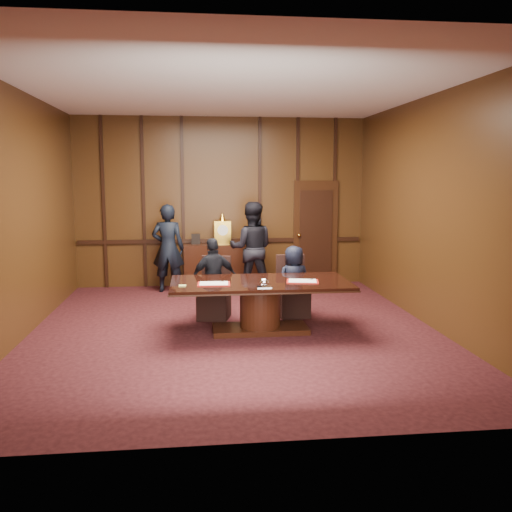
{
  "coord_description": "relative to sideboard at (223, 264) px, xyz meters",
  "views": [
    {
      "loc": [
        -0.57,
        -7.85,
        2.26
      ],
      "look_at": [
        0.38,
        0.45,
        1.05
      ],
      "focal_mm": 38.0,
      "sensor_mm": 36.0,
      "label": 1
    }
  ],
  "objects": [
    {
      "name": "room",
      "position": [
        0.07,
        -3.12,
        1.24
      ],
      "size": [
        7.0,
        7.04,
        3.5
      ],
      "color": "black",
      "rests_on": "ground"
    },
    {
      "name": "sideboard",
      "position": [
        0.0,
        0.0,
        0.0
      ],
      "size": [
        1.6,
        0.45,
        1.54
      ],
      "color": "black",
      "rests_on": "ground"
    },
    {
      "name": "conference_table",
      "position": [
        0.37,
        -3.39,
        0.02
      ],
      "size": [
        2.62,
        1.32,
        0.76
      ],
      "color": "black",
      "rests_on": "ground"
    },
    {
      "name": "folder_left",
      "position": [
        -0.31,
        -3.54,
        0.28
      ],
      "size": [
        0.48,
        0.35,
        0.02
      ],
      "rotation": [
        0.0,
        0.0,
        -0.05
      ],
      "color": "#A1150E",
      "rests_on": "conference_table"
    },
    {
      "name": "folder_right",
      "position": [
        0.98,
        -3.5,
        0.28
      ],
      "size": [
        0.51,
        0.41,
        0.02
      ],
      "rotation": [
        0.0,
        0.0,
        -0.19
      ],
      "color": "#A1150E",
      "rests_on": "conference_table"
    },
    {
      "name": "inkstand",
      "position": [
        0.37,
        -3.84,
        0.33
      ],
      "size": [
        0.2,
        0.14,
        0.12
      ],
      "color": "white",
      "rests_on": "conference_table"
    },
    {
      "name": "notepad",
      "position": [
        -0.75,
        -3.62,
        0.28
      ],
      "size": [
        0.1,
        0.07,
        0.01
      ],
      "primitive_type": "cube",
      "rotation": [
        0.0,
        0.0,
        -0.03
      ],
      "color": "#DADC6B",
      "rests_on": "conference_table"
    },
    {
      "name": "chair_left",
      "position": [
        -0.27,
        -2.51,
        -0.19
      ],
      "size": [
        0.58,
        0.58,
        0.99
      ],
      "rotation": [
        0.0,
        0.0,
        -0.25
      ],
      "color": "black",
      "rests_on": "ground"
    },
    {
      "name": "chair_right",
      "position": [
        1.02,
        -2.51,
        -0.19
      ],
      "size": [
        0.51,
        0.51,
        0.99
      ],
      "rotation": [
        0.0,
        0.0,
        0.07
      ],
      "color": "black",
      "rests_on": "ground"
    },
    {
      "name": "signatory_left",
      "position": [
        -0.28,
        -2.59,
        0.17
      ],
      "size": [
        0.83,
        0.52,
        1.32
      ],
      "primitive_type": "imported",
      "rotation": [
        0.0,
        0.0,
        3.42
      ],
      "color": "black",
      "rests_on": "ground"
    },
    {
      "name": "signatory_right",
      "position": [
        1.02,
        -2.59,
        0.1
      ],
      "size": [
        0.64,
        0.49,
        1.17
      ],
      "primitive_type": "imported",
      "rotation": [
        0.0,
        0.0,
        3.37
      ],
      "color": "black",
      "rests_on": "ground"
    },
    {
      "name": "witness_left",
      "position": [
        -1.1,
        -0.36,
        0.39
      ],
      "size": [
        0.69,
        0.5,
        1.75
      ],
      "primitive_type": "imported",
      "rotation": [
        0.0,
        0.0,
        3.01
      ],
      "color": "black",
      "rests_on": "ground"
    },
    {
      "name": "witness_right",
      "position": [
        0.52,
        -0.76,
        0.42
      ],
      "size": [
        0.96,
        0.79,
        1.8
      ],
      "primitive_type": "imported",
      "rotation": [
        0.0,
        0.0,
        3.01
      ],
      "color": "black",
      "rests_on": "ground"
    }
  ]
}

